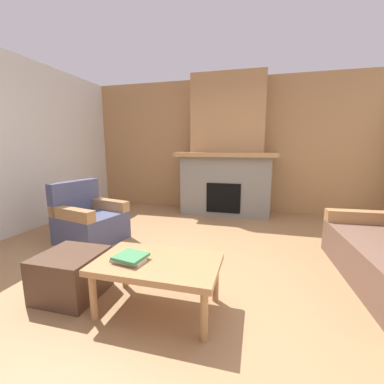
{
  "coord_description": "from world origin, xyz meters",
  "views": [
    {
      "loc": [
        0.61,
        -2.41,
        1.34
      ],
      "look_at": [
        -0.24,
        0.84,
        0.73
      ],
      "focal_mm": 23.54,
      "sensor_mm": 36.0,
      "label": 1
    }
  ],
  "objects_px": {
    "fireplace": "(227,156)",
    "ottoman": "(71,274)",
    "armchair": "(89,221)",
    "coffee_table": "(157,267)"
  },
  "relations": [
    {
      "from": "fireplace",
      "to": "coffee_table",
      "type": "height_order",
      "value": "fireplace"
    },
    {
      "from": "fireplace",
      "to": "ottoman",
      "type": "height_order",
      "value": "fireplace"
    },
    {
      "from": "armchair",
      "to": "ottoman",
      "type": "height_order",
      "value": "armchair"
    },
    {
      "from": "coffee_table",
      "to": "fireplace",
      "type": "bearing_deg",
      "value": 87.47
    },
    {
      "from": "fireplace",
      "to": "ottoman",
      "type": "bearing_deg",
      "value": -106.66
    },
    {
      "from": "armchair",
      "to": "coffee_table",
      "type": "distance_m",
      "value": 1.97
    },
    {
      "from": "armchair",
      "to": "fireplace",
      "type": "bearing_deg",
      "value": 50.57
    },
    {
      "from": "coffee_table",
      "to": "ottoman",
      "type": "relative_size",
      "value": 1.92
    },
    {
      "from": "armchair",
      "to": "ottoman",
      "type": "bearing_deg",
      "value": -59.66
    },
    {
      "from": "fireplace",
      "to": "coffee_table",
      "type": "bearing_deg",
      "value": -92.53
    }
  ]
}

